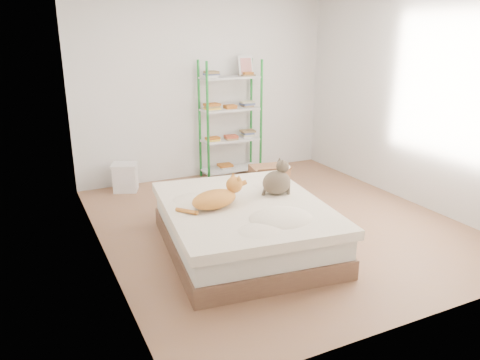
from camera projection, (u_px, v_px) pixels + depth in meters
room at (279, 109)px, 4.93m from camera, size 3.81×4.21×2.61m
bed at (244, 226)px, 4.64m from camera, size 1.73×2.05×0.48m
orange_cat at (214, 197)px, 4.41m from camera, size 0.60×0.40×0.22m
grey_cat at (277, 177)px, 4.76m from camera, size 0.34×0.30×0.36m
shelf_unit at (231, 119)px, 6.81m from camera, size 0.88×0.36×1.74m
cardboard_box at (269, 178)px, 6.37m from camera, size 0.53×0.52×0.39m
white_bin at (125, 177)px, 6.32m from camera, size 0.42×0.39×0.38m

